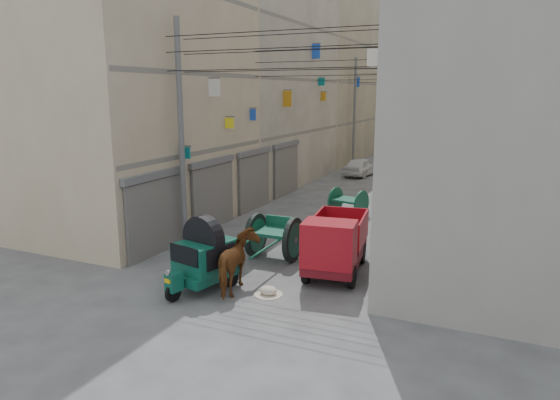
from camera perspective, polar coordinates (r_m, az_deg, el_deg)
The scene contains 18 objects.
ground at distance 12.28m, azimuth -12.92°, elevation -14.74°, with size 140.00×140.00×0.00m, color #47474A.
building_row_left at distance 45.25m, azimuth 5.29°, elevation 13.38°, with size 8.00×62.00×14.00m.
building_row_right at distance 42.78m, azimuth 26.48°, elevation 12.25°, with size 8.00×62.00×14.00m.
end_cap_building at distance 74.94m, azimuth 19.49°, elevation 12.30°, with size 22.00×10.00×13.00m, color tan.
shutters_left at distance 22.18m, azimuth -5.10°, elevation 1.75°, with size 0.18×14.40×2.88m.
signboards at distance 31.11m, azimuth 11.66°, elevation 8.15°, with size 8.22×40.52×5.67m.
ac_units at distance 16.71m, azimuth 13.95°, elevation 18.51°, with size 0.70×6.55×3.35m.
utility_poles at distance 26.55m, azimuth 9.47°, elevation 8.81°, with size 7.40×22.20×8.00m.
overhead_cables at distance 24.04m, azimuth 8.06°, elevation 15.11°, with size 7.40×22.52×1.12m.
auto_rickshaw at distance 14.36m, azimuth -8.68°, elevation -6.38°, with size 1.65×2.39×1.63m.
tonga_cart at distance 16.75m, azimuth -0.68°, elevation -4.19°, with size 1.61×3.30×1.49m.
mini_truck at distance 15.17m, azimuth 6.17°, elevation -5.44°, with size 1.96×3.59×1.92m.
second_cart at distance 22.74m, azimuth 7.81°, elevation -0.17°, with size 1.69×1.57×1.26m.
feed_sack at distance 14.05m, azimuth -1.35°, elevation -10.30°, with size 0.50×0.40×0.25m, color beige.
horse at distance 14.12m, azimuth -4.80°, elevation -7.14°, with size 0.90×1.97×1.67m, color brown.
distant_car_white at distance 34.04m, azimuth 9.31°, elevation 3.80°, with size 1.45×3.60×1.23m, color white.
distant_car_grey at distance 41.00m, azimuth 15.72°, elevation 4.94°, with size 1.34×3.83×1.26m, color slate.
distant_car_green at distance 52.15m, azimuth 16.06°, elevation 6.33°, with size 1.63×4.01×1.16m, color #205D36.
Camera 1 is at (6.79, -8.63, 5.51)m, focal length 32.00 mm.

